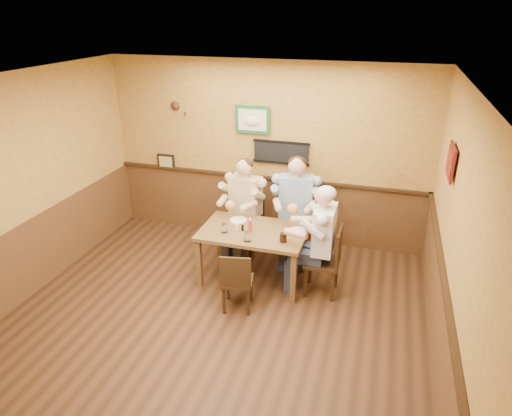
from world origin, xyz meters
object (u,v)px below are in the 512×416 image
Objects in this scene: dining_table at (253,236)px; pepper_shaker at (243,228)px; chair_right_end at (322,261)px; hot_sauce_bottle at (250,226)px; cola_tumbler at (283,237)px; salt_shaker at (237,227)px; chair_back_left at (246,223)px; chair_back_right at (295,226)px; diner_tan_shirt at (246,211)px; diner_white_elder at (323,247)px; water_glass_left at (224,228)px; water_glass_mid at (248,236)px; chair_near_side at (237,279)px; diner_blue_polo at (295,213)px.

dining_table is 0.20m from pepper_shaker.
hot_sauce_bottle is (-0.97, -0.00, 0.37)m from chair_right_end.
salt_shaker is (-0.67, 0.16, -0.02)m from cola_tumbler.
cola_tumbler is (0.80, -0.94, 0.34)m from chair_back_left.
chair_back_right is 5.42× the size of hot_sauce_bottle.
chair_right_end is 0.70× the size of diner_tan_shirt.
diner_white_elder is 1.17m from salt_shaker.
diner_white_elder is at bearing 5.03° from water_glass_left.
water_glass_mid is at bearing -49.18° from salt_shaker.
dining_table is 10.38× the size of water_glass_mid.
diner_white_elder is (0.95, -0.06, 0.01)m from dining_table.
hot_sauce_bottle is 2.17× the size of pepper_shaker.
chair_near_side is (0.34, -1.42, -0.06)m from chair_back_left.
diner_white_elder is 0.98m from water_glass_mid.
diner_white_elder is at bearing -63.71° from diner_blue_polo.
chair_near_side is at bearing -56.12° from water_glass_left.
dining_table is 0.99× the size of diner_blue_polo.
diner_blue_polo is at bearing 92.67° from cola_tumbler.
diner_blue_polo reaches higher than diner_white_elder.
diner_blue_polo is 0.99m from diner_white_elder.
chair_near_side is 0.78m from salt_shaker.
salt_shaker is at bearing -167.22° from dining_table.
chair_near_side is 6.00× the size of water_glass_mid.
diner_tan_shirt is at bearing -121.30° from chair_right_end.
diner_white_elder is at bearing 15.76° from water_glass_mid.
chair_right_end reaches higher than water_glass_mid.
diner_white_elder is at bearing -0.36° from salt_shaker.
salt_shaker is (-0.21, -0.05, 0.13)m from dining_table.
hot_sauce_bottle is (-0.97, -0.00, 0.17)m from diner_white_elder.
pepper_shaker is at bearing 165.54° from cola_tumbler.
chair_near_side is at bearing -112.07° from diner_blue_polo.
diner_blue_polo is 1.04m from salt_shaker.
diner_blue_polo is (0.00, -0.00, 0.21)m from chair_back_right.
diner_tan_shirt is at bearing 100.58° from chair_back_left.
water_glass_left is at bearing -160.88° from hot_sauce_bottle.
salt_shaker is (-0.22, 0.64, 0.39)m from chair_near_side.
diner_blue_polo is 16.82× the size of pepper_shaker.
chair_back_right is 11.78× the size of pepper_shaker.
pepper_shaker is (0.21, -0.79, 0.12)m from diner_tan_shirt.
diner_tan_shirt is 0.80m from salt_shaker.
water_glass_mid is (0.37, -0.15, 0.01)m from water_glass_left.
diner_white_elder reaches higher than chair_near_side.
dining_table is at bearing -54.36° from chair_back_left.
hot_sauce_bottle is (-0.43, -0.84, 0.13)m from diner_blue_polo.
chair_back_left is at bearing 111.70° from hot_sauce_bottle.
water_glass_left is (-1.29, -0.11, 0.14)m from diner_white_elder.
chair_back_left is (-0.34, 0.73, -0.19)m from dining_table.
salt_shaker is (-0.62, -0.83, 0.30)m from chair_back_right.
cola_tumbler is (0.80, -0.94, 0.14)m from diner_tan_shirt.
water_glass_mid reaches higher than chair_near_side.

